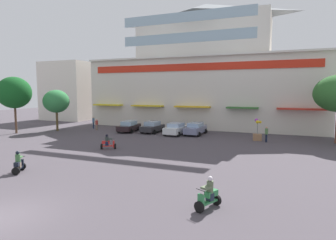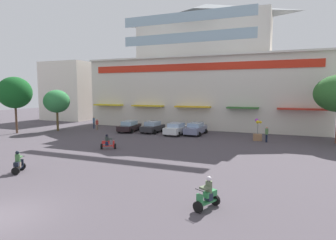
% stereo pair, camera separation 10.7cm
% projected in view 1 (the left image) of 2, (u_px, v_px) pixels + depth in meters
% --- Properties ---
extents(ground_plane, '(128.00, 128.00, 0.00)m').
position_uv_depth(ground_plane, '(138.00, 155.00, 24.18)').
color(ground_plane, '#4A434A').
extents(colonial_building, '(35.05, 14.67, 19.01)m').
position_uv_depth(colonial_building, '(204.00, 75.00, 43.97)').
color(colonial_building, beige).
rests_on(colonial_building, ground).
extents(flank_building_left, '(9.25, 10.33, 11.04)m').
position_uv_depth(flank_building_left, '(75.00, 91.00, 55.81)').
color(flank_building_left, silver).
rests_on(flank_building_left, ground).
extents(plaza_tree_0, '(3.36, 3.69, 5.72)m').
position_uv_depth(plaza_tree_0, '(56.00, 101.00, 38.55)').
color(plaza_tree_0, brown).
rests_on(plaza_tree_0, ground).
extents(plaza_tree_2, '(4.10, 4.37, 7.40)m').
position_uv_depth(plaza_tree_2, '(14.00, 93.00, 36.14)').
color(plaza_tree_2, brown).
rests_on(plaza_tree_2, ground).
extents(parked_car_0, '(2.65, 4.41, 1.47)m').
position_uv_depth(parked_car_0, '(129.00, 126.00, 38.11)').
color(parked_car_0, black).
rests_on(parked_car_0, ground).
extents(parked_car_1, '(2.60, 3.96, 1.53)m').
position_uv_depth(parked_car_1, '(152.00, 127.00, 37.24)').
color(parked_car_1, '#2D2C30').
rests_on(parked_car_1, ground).
extents(parked_car_2, '(2.59, 4.19, 1.51)m').
position_uv_depth(parked_car_2, '(176.00, 129.00, 35.33)').
color(parked_car_2, silver).
rests_on(parked_car_2, ground).
extents(parked_car_3, '(2.50, 4.47, 1.53)m').
position_uv_depth(parked_car_3, '(195.00, 129.00, 35.48)').
color(parked_car_3, slate).
rests_on(parked_car_3, ground).
extents(scooter_rider_0, '(1.09, 1.48, 1.56)m').
position_uv_depth(scooter_rider_0, '(209.00, 196.00, 13.13)').
color(scooter_rider_0, black).
rests_on(scooter_rider_0, ground).
extents(scooter_rider_2, '(1.52, 1.11, 1.44)m').
position_uv_depth(scooter_rider_2, '(108.00, 143.00, 26.67)').
color(scooter_rider_2, black).
rests_on(scooter_rider_2, ground).
extents(scooter_rider_4, '(1.13, 1.40, 1.51)m').
position_uv_depth(scooter_rider_4, '(19.00, 164.00, 18.98)').
color(scooter_rider_4, black).
rests_on(scooter_rider_4, ground).
extents(pedestrian_1, '(0.40, 0.40, 1.60)m').
position_uv_depth(pedestrian_1, '(97.00, 124.00, 39.60)').
color(pedestrian_1, '#796251').
rests_on(pedestrian_1, ground).
extents(pedestrian_2, '(0.43, 0.43, 1.77)m').
position_uv_depth(pedestrian_2, '(93.00, 122.00, 41.29)').
color(pedestrian_2, '#192745').
rests_on(pedestrian_2, ground).
extents(pedestrian_3, '(0.46, 0.46, 1.72)m').
position_uv_depth(pedestrian_3, '(266.00, 133.00, 30.26)').
color(pedestrian_3, black).
rests_on(pedestrian_3, ground).
extents(balloon_vendor_cart, '(1.00, 0.81, 2.50)m').
position_uv_depth(balloon_vendor_cart, '(257.00, 133.00, 31.24)').
color(balloon_vendor_cart, '#996E4C').
rests_on(balloon_vendor_cart, ground).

